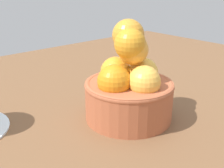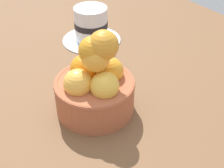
# 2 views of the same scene
# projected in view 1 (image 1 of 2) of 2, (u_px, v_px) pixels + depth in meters

# --- Properties ---
(ground_plane) EXTENTS (1.21, 1.01, 0.03)m
(ground_plane) POSITION_uv_depth(u_px,v_px,m) (128.00, 126.00, 0.46)
(ground_plane) COLOR brown
(terracotta_bowl) EXTENTS (0.14, 0.14, 0.15)m
(terracotta_bowl) POSITION_uv_depth(u_px,v_px,m) (129.00, 85.00, 0.43)
(terracotta_bowl) COLOR #AD5938
(terracotta_bowl) RESTS_ON ground_plane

